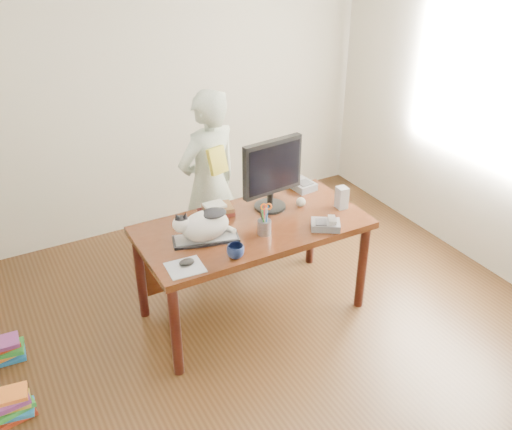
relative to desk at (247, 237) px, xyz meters
The scene contains 18 objects.
room 1.01m from the desk, 90.00° to the right, with size 4.50×4.50×4.50m.
desk is the anchor object (origin of this frame).
keyboard 0.42m from the desk, 162.86° to the right, with size 0.46×0.27×0.03m.
cat 0.49m from the desk, 163.66° to the right, with size 0.43×0.28×0.24m.
monitor 0.51m from the desk, 13.90° to the left, with size 0.48×0.25×0.54m.
pen_cup 0.31m from the desk, 87.26° to the right, with size 0.12×0.12×0.24m.
mousepad 0.72m from the desk, 150.76° to the right, with size 0.23×0.22×0.01m.
mouse 0.70m from the desk, 151.41° to the right, with size 0.10×0.07×0.04m.
coffee_mug 0.52m from the desk, 126.72° to the right, with size 0.11×0.11×0.09m, color black.
phone 0.59m from the desk, 40.98° to the right, with size 0.24×0.22×0.09m.
speaker 0.75m from the desk, 14.17° to the right, with size 0.08×0.09×0.16m.
baseball 0.48m from the desk, ahead, with size 0.07×0.07×0.07m.
book_stack 0.30m from the desk, 132.71° to the left, with size 0.25×0.19×0.09m.
calculator 0.67m from the desk, 20.83° to the left, with size 0.17×0.22×0.06m.
person 0.61m from the desk, 92.50° to the left, with size 0.56×0.37×1.55m, color white.
held_book 0.61m from the desk, 93.51° to the left, with size 0.16×0.12×0.20m.
book_pile_a 1.85m from the desk, behind, with size 0.27×0.22×0.18m.
book_pile_b 1.82m from the desk, behind, with size 0.26×0.20×0.15m.
Camera 1 is at (-1.63, -2.43, 2.75)m, focal length 40.00 mm.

